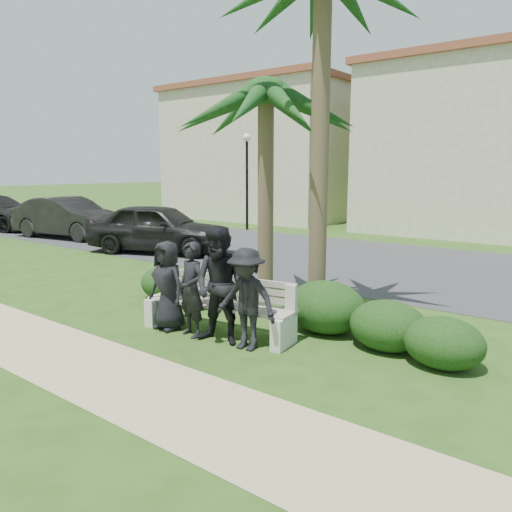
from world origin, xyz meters
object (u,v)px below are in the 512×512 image
object	(u,v)px
park_bench	(219,309)
man_b	(191,290)
car_b	(69,218)
man_c	(221,286)
man_a	(168,285)
street_lamp	(247,164)
man_d	(246,299)
car_a	(159,228)
palm_left	(266,94)

from	to	relation	value
park_bench	man_b	bearing A→B (deg)	-135.59
car_b	man_b	bearing A→B (deg)	-122.83
man_b	car_b	world-z (taller)	car_b
man_b	man_c	size ratio (longest dim) A/B	0.84
man_a	car_b	size ratio (longest dim) A/B	0.31
street_lamp	park_bench	distance (m)	14.80
man_d	man_c	bearing A→B (deg)	179.24
man_a	car_a	bearing A→B (deg)	142.15
man_d	car_a	distance (m)	9.53
car_b	street_lamp	bearing A→B (deg)	-40.29
palm_left	man_a	bearing A→B (deg)	-96.32
man_c	palm_left	bearing A→B (deg)	100.81
street_lamp	man_a	bearing A→B (deg)	-56.52
car_a	car_b	distance (m)	5.60
man_c	man_b	bearing A→B (deg)	172.86
man_d	palm_left	xyz separation A→B (m)	(-1.41, 2.36, 3.37)
man_b	car_a	bearing A→B (deg)	153.59
street_lamp	car_b	size ratio (longest dim) A/B	0.87
park_bench	man_a	distance (m)	0.99
man_b	man_d	bearing A→B (deg)	15.26
man_d	car_a	size ratio (longest dim) A/B	0.33
man_b	car_a	size ratio (longest dim) A/B	0.33
street_lamp	man_b	xyz separation A→B (m)	(8.51, -12.00, -2.16)
street_lamp	car_a	bearing A→B (deg)	-76.08
man_b	car_a	xyz separation A→B (m)	(-6.86, 5.33, 0.03)
street_lamp	man_a	distance (m)	14.53
palm_left	car_a	distance (m)	7.89
man_d	palm_left	bearing A→B (deg)	115.46
car_b	park_bench	bearing A→B (deg)	-121.00
man_a	man_b	size ratio (longest dim) A/B	0.98
man_b	man_c	distance (m)	0.63
man_c	street_lamp	bearing A→B (deg)	116.98
car_a	car_b	size ratio (longest dim) A/B	0.97
park_bench	street_lamp	bearing A→B (deg)	118.60
man_b	palm_left	bearing A→B (deg)	108.78
man_a	man_d	xyz separation A→B (m)	(1.68, 0.06, 0.02)
man_d	park_bench	bearing A→B (deg)	155.39
man_b	car_a	world-z (taller)	car_a
man_d	palm_left	distance (m)	4.35
man_a	park_bench	bearing A→B (deg)	24.60
car_a	street_lamp	bearing A→B (deg)	-7.39
man_b	palm_left	distance (m)	4.17
man_d	car_a	world-z (taller)	car_a
park_bench	car_a	distance (m)	8.70
car_a	palm_left	bearing A→B (deg)	-135.14
man_c	car_b	xyz separation A→B (m)	(-13.07, 5.47, -0.12)
palm_left	man_d	bearing A→B (deg)	-59.17
man_a	man_c	size ratio (longest dim) A/B	0.82
man_d	man_b	bearing A→B (deg)	178.45
palm_left	car_b	world-z (taller)	palm_left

